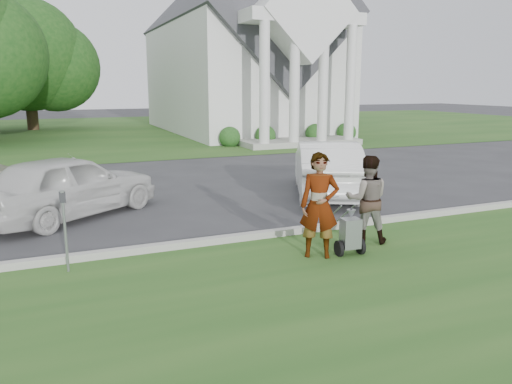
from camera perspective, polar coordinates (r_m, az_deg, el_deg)
ground at (r=9.49m, az=-2.23°, el=-6.78°), size 120.00×120.00×0.00m
grass_strip at (r=6.96m, az=6.72°, el=-14.10°), size 80.00×7.00×0.01m
church_lawn at (r=35.69m, az=-17.70°, el=6.63°), size 80.00×30.00×0.01m
curb at (r=9.96m, az=-3.35°, el=-5.42°), size 80.00×0.18×0.15m
church at (r=33.90m, az=-1.72°, el=16.97°), size 9.19×19.00×24.10m
tree_back at (r=38.45m, az=-24.71°, el=13.52°), size 9.61×7.60×8.89m
striping_cart at (r=9.31m, az=10.70°, el=-4.75°), size 0.54×1.04×0.94m
person_left at (r=8.98m, az=7.25°, el=-1.63°), size 0.83×0.73×1.90m
person_right at (r=10.02m, az=12.56°, el=-0.89°), size 1.05×0.96×1.73m
parking_meter_near at (r=8.77m, az=-21.05°, el=-3.16°), size 0.10×0.09×1.40m
car_b at (r=12.50m, az=-20.69°, el=0.68°), size 4.67×4.07×1.52m
car_d at (r=14.30m, az=8.08°, el=2.74°), size 3.45×4.93×1.54m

